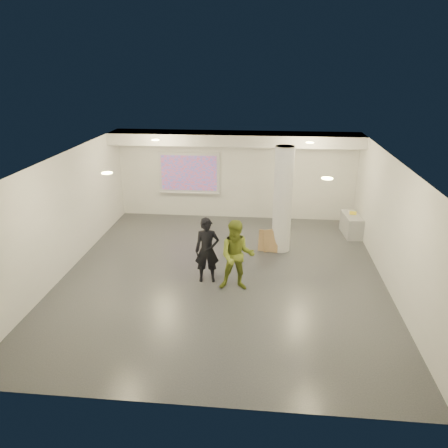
# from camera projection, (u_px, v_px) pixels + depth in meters

# --- Properties ---
(floor) EXTENTS (8.00, 9.00, 0.01)m
(floor) POSITION_uv_depth(u_px,v_px,m) (222.00, 275.00, 11.09)
(floor) COLOR #36383D
(floor) RESTS_ON ground
(ceiling) EXTENTS (8.00, 9.00, 0.01)m
(ceiling) POSITION_uv_depth(u_px,v_px,m) (222.00, 159.00, 10.04)
(ceiling) COLOR white
(ceiling) RESTS_ON floor
(wall_back) EXTENTS (8.00, 0.01, 3.00)m
(wall_back) POSITION_uv_depth(u_px,v_px,m) (236.00, 175.00, 14.76)
(wall_back) COLOR silver
(wall_back) RESTS_ON floor
(wall_front) EXTENTS (8.00, 0.01, 3.00)m
(wall_front) POSITION_uv_depth(u_px,v_px,m) (191.00, 324.00, 6.37)
(wall_front) COLOR silver
(wall_front) RESTS_ON floor
(wall_left) EXTENTS (0.01, 9.00, 3.00)m
(wall_left) POSITION_uv_depth(u_px,v_px,m) (64.00, 215.00, 10.93)
(wall_left) COLOR silver
(wall_left) RESTS_ON floor
(wall_right) EXTENTS (0.01, 9.00, 3.00)m
(wall_right) POSITION_uv_depth(u_px,v_px,m) (392.00, 226.00, 10.19)
(wall_right) COLOR silver
(wall_right) RESTS_ON floor
(soffit_band) EXTENTS (8.00, 1.10, 0.36)m
(soffit_band) POSITION_uv_depth(u_px,v_px,m) (235.00, 139.00, 13.79)
(soffit_band) COLOR silver
(soffit_band) RESTS_ON ceiling
(downlight_nw) EXTENTS (0.22, 0.22, 0.02)m
(downlight_nw) POSITION_uv_depth(u_px,v_px,m) (155.00, 140.00, 12.58)
(downlight_nw) COLOR #EBE77B
(downlight_nw) RESTS_ON ceiling
(downlight_ne) EXTENTS (0.22, 0.22, 0.02)m
(downlight_ne) POSITION_uv_depth(u_px,v_px,m) (310.00, 143.00, 12.17)
(downlight_ne) COLOR #EBE77B
(downlight_ne) RESTS_ON ceiling
(downlight_sw) EXTENTS (0.22, 0.22, 0.02)m
(downlight_sw) POSITION_uv_depth(u_px,v_px,m) (107.00, 173.00, 8.85)
(downlight_sw) COLOR #EBE77B
(downlight_sw) RESTS_ON ceiling
(downlight_se) EXTENTS (0.22, 0.22, 0.02)m
(downlight_se) POSITION_uv_depth(u_px,v_px,m) (327.00, 178.00, 8.44)
(downlight_se) COLOR #EBE77B
(downlight_se) RESTS_ON ceiling
(column) EXTENTS (0.52, 0.52, 3.00)m
(column) POSITION_uv_depth(u_px,v_px,m) (283.00, 200.00, 12.10)
(column) COLOR silver
(column) RESTS_ON floor
(projection_screen) EXTENTS (2.10, 0.13, 1.42)m
(projection_screen) POSITION_uv_depth(u_px,v_px,m) (189.00, 173.00, 14.85)
(projection_screen) COLOR silver
(projection_screen) RESTS_ON wall_back
(credenza) EXTENTS (0.55, 1.15, 0.65)m
(credenza) POSITION_uv_depth(u_px,v_px,m) (351.00, 225.00, 13.60)
(credenza) COLOR #9FA2A5
(credenza) RESTS_ON floor
(papers_stack) EXTENTS (0.26, 0.32, 0.02)m
(papers_stack) POSITION_uv_depth(u_px,v_px,m) (352.00, 212.00, 13.70)
(papers_stack) COLOR silver
(papers_stack) RESTS_ON credenza
(postit_pad) EXTENTS (0.26, 0.32, 0.03)m
(postit_pad) POSITION_uv_depth(u_px,v_px,m) (353.00, 213.00, 13.63)
(postit_pad) COLOR yellow
(postit_pad) RESTS_ON credenza
(cardboard_back) EXTENTS (0.60, 0.38, 0.65)m
(cardboard_back) POSITION_uv_depth(u_px,v_px,m) (274.00, 240.00, 12.45)
(cardboard_back) COLOR #9A784C
(cardboard_back) RESTS_ON floor
(cardboard_front) EXTENTS (0.59, 0.28, 0.62)m
(cardboard_front) POSITION_uv_depth(u_px,v_px,m) (268.00, 241.00, 12.41)
(cardboard_front) COLOR #9A784C
(cardboard_front) RESTS_ON floor
(woman) EXTENTS (0.64, 0.47, 1.63)m
(woman) POSITION_uv_depth(u_px,v_px,m) (207.00, 250.00, 10.56)
(woman) COLOR black
(woman) RESTS_ON floor
(man) EXTENTS (0.87, 0.69, 1.72)m
(man) POSITION_uv_depth(u_px,v_px,m) (237.00, 256.00, 10.16)
(man) COLOR olive
(man) RESTS_ON floor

